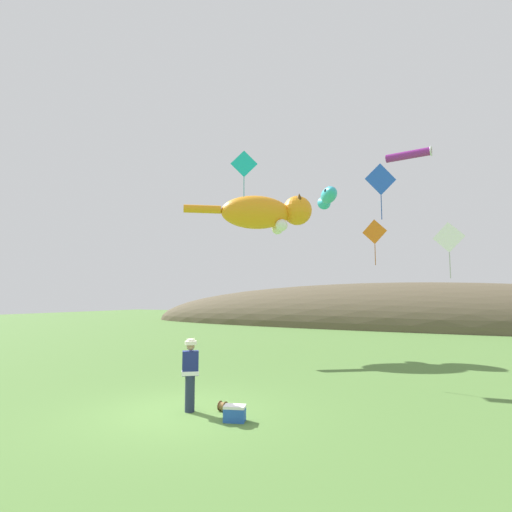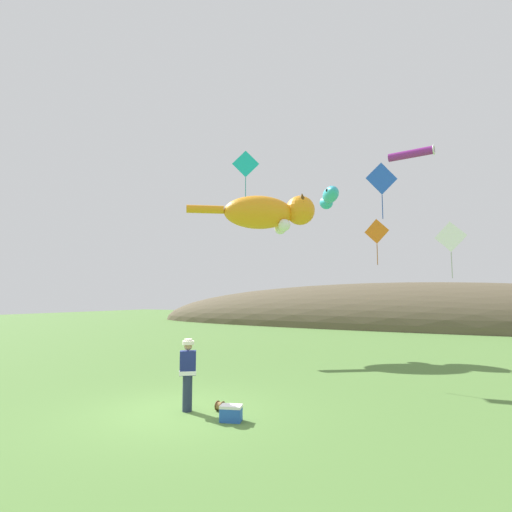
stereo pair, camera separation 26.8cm
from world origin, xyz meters
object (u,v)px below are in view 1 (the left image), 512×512
kite_spool (223,406)px  kite_diamond_white (449,238)px  kite_tube_streamer (409,155)px  kite_giant_cat (265,213)px  kite_diamond_teal (244,164)px  festival_attendant (190,372)px  kite_fish_windsock (328,197)px  picnic_cooler (235,413)px  kite_diamond_blue (381,180)px  kite_diamond_orange (375,232)px

kite_spool → kite_diamond_white: bearing=52.3°
kite_tube_streamer → kite_diamond_white: bearing=-64.0°
kite_giant_cat → kite_diamond_teal: 4.53m
festival_attendant → kite_giant_cat: (-3.45, 11.07, 6.49)m
kite_fish_windsock → kite_diamond_teal: 4.03m
kite_giant_cat → kite_fish_windsock: size_ratio=2.50×
kite_fish_windsock → kite_tube_streamer: kite_tube_streamer is taller
kite_tube_streamer → kite_diamond_white: (1.52, -3.10, -4.24)m
picnic_cooler → kite_diamond_white: size_ratio=0.29×
picnic_cooler → kite_diamond_blue: (2.23, 6.58, 6.92)m
kite_giant_cat → kite_diamond_teal: (1.07, -4.20, 1.33)m
kite_spool → kite_diamond_teal: bearing=115.5°
kite_giant_cat → kite_fish_windsock: bearing=-29.6°
festival_attendant → kite_diamond_teal: 10.68m
kite_giant_cat → kite_diamond_white: (9.20, -4.11, -2.57)m
kite_tube_streamer → kite_diamond_teal: 7.35m
festival_attendant → kite_diamond_orange: 10.50m
kite_spool → kite_fish_windsock: size_ratio=0.10×
kite_fish_windsock → kite_diamond_white: kite_fish_windsock is taller
festival_attendant → kite_diamond_blue: kite_diamond_blue is taller
kite_tube_streamer → kite_spool: bearing=-110.1°
kite_spool → kite_diamond_orange: (2.14, 8.57, 5.46)m
kite_diamond_blue → kite_diamond_orange: 3.07m
kite_giant_cat → kite_fish_windsock: 5.06m
festival_attendant → kite_spool: festival_attendant is taller
kite_giant_cat → festival_attendant: bearing=-72.7°
kite_diamond_blue → kite_diamond_orange: (-0.78, 2.56, -1.51)m
kite_tube_streamer → kite_diamond_orange: 3.94m
festival_attendant → kite_diamond_white: size_ratio=0.90×
festival_attendant → kite_spool: 1.17m
kite_diamond_white → kite_giant_cat: bearing=155.9°
festival_attendant → kite_fish_windsock: size_ratio=0.74×
kite_fish_windsock → kite_diamond_blue: size_ratio=1.14×
picnic_cooler → kite_tube_streamer: kite_tube_streamer is taller
kite_fish_windsock → kite_tube_streamer: bearing=24.4°
kite_diamond_blue → kite_diamond_orange: bearing=106.9°
kite_giant_cat → picnic_cooler: bearing=-66.7°
kite_spool → kite_fish_windsock: bearing=88.3°
picnic_cooler → kite_fish_windsock: bearing=92.9°
kite_diamond_white → kite_diamond_teal: (-8.13, -0.09, 3.90)m
kite_fish_windsock → kite_diamond_blue: bearing=-38.7°
kite_giant_cat → kite_diamond_white: bearing=-24.1°
kite_diamond_orange → kite_diamond_white: (2.90, -2.03, -0.71)m
kite_diamond_orange → kite_diamond_white: size_ratio=1.00×
kite_tube_streamer → kite_diamond_blue: 4.20m
picnic_cooler → kite_diamond_blue: 9.80m
kite_giant_cat → kite_fish_windsock: (4.40, -2.50, -0.17)m
kite_spool → kite_tube_streamer: kite_tube_streamer is taller
festival_attendant → kite_diamond_teal: kite_diamond_teal is taller
kite_diamond_blue → kite_diamond_teal: size_ratio=0.98×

